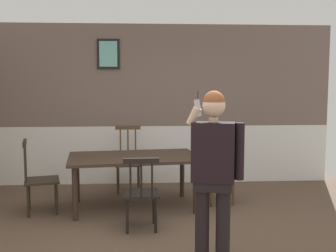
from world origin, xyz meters
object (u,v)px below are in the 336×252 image
at_px(dining_table, 133,161).
at_px(chair_at_table_head, 221,171).
at_px(chair_by_doorway, 141,193).
at_px(chair_near_window, 128,161).
at_px(chair_opposite_corner, 39,178).
at_px(person_figure, 214,165).

xyz_separation_m(dining_table, chair_at_table_head, (1.27, 0.15, -0.18)).
distance_m(dining_table, chair_at_table_head, 1.29).
bearing_deg(dining_table, chair_by_doorway, -83.51).
xyz_separation_m(chair_near_window, chair_opposite_corner, (-1.17, -1.06, -0.02)).
bearing_deg(chair_by_doorway, chair_opposite_corner, 149.58).
distance_m(chair_near_window, chair_by_doorway, 1.82).
height_order(chair_at_table_head, chair_opposite_corner, chair_at_table_head).
height_order(chair_by_doorway, person_figure, person_figure).
relative_size(chair_opposite_corner, person_figure, 0.59).
bearing_deg(chair_at_table_head, person_figure, 156.59).
relative_size(chair_near_window, chair_by_doorway, 1.17).
xyz_separation_m(chair_near_window, person_figure, (0.91, -2.76, 0.48)).
bearing_deg(chair_by_doorway, person_figure, -55.22).
height_order(dining_table, chair_by_doorway, chair_by_doorway).
bearing_deg(person_figure, chair_opposite_corner, -24.39).
distance_m(chair_opposite_corner, person_figure, 2.73).
relative_size(chair_near_window, chair_at_table_head, 1.05).
bearing_deg(chair_near_window, dining_table, 95.04).
distance_m(chair_near_window, chair_at_table_head, 1.57).
bearing_deg(chair_at_table_head, chair_opposite_corner, 86.48).
xyz_separation_m(dining_table, chair_opposite_corner, (-1.27, -0.15, -0.19)).
relative_size(chair_at_table_head, person_figure, 0.60).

